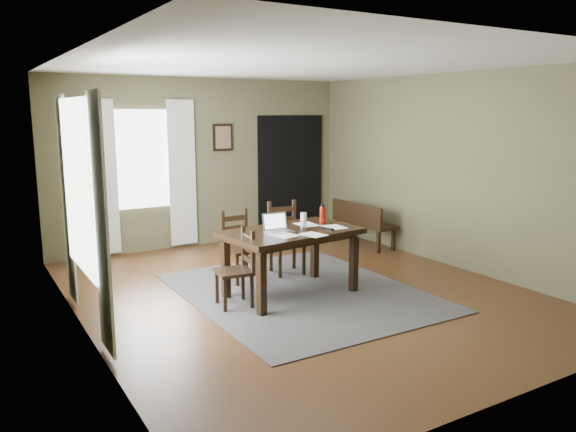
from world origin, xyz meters
TOP-DOWN VIEW (x-y plane):
  - ground at (0.00, 0.00)m, footprint 5.00×6.00m
  - room_shell at (0.00, 0.00)m, footprint 5.02×6.02m
  - rug at (0.00, 0.00)m, footprint 2.60×3.20m
  - dining_table at (-0.14, -0.01)m, footprint 1.67×1.12m
  - chair_end at (-0.86, -0.04)m, footprint 0.43×0.43m
  - chair_back_left at (-0.41, 0.83)m, footprint 0.42×0.42m
  - chair_back_right at (0.28, 0.83)m, footprint 0.48×0.48m
  - bench at (2.16, 1.56)m, footprint 0.40×1.26m
  - laptop at (-0.33, -0.00)m, footprint 0.32×0.25m
  - computer_mouse at (0.00, -0.05)m, footprint 0.07×0.10m
  - tv_remote at (0.23, -0.20)m, footprint 0.10×0.20m
  - drinking_glass at (0.10, 0.10)m, footprint 0.10×0.10m
  - water_bottle at (0.39, 0.11)m, footprint 0.07×0.07m
  - paper_a at (-0.37, -0.21)m, footprint 0.30×0.36m
  - paper_b at (0.39, -0.15)m, footprint 0.24×0.30m
  - paper_c at (0.18, 0.16)m, footprint 0.23×0.30m
  - paper_e at (-0.07, -0.37)m, footprint 0.27×0.32m
  - window_left at (-2.47, 0.20)m, footprint 0.01×1.30m
  - window_back at (-1.00, 2.97)m, footprint 1.00×0.01m
  - curtain_left_near at (-2.44, -0.62)m, footprint 0.03×0.48m
  - curtain_left_far at (-2.44, 1.02)m, footprint 0.03×0.48m
  - curtain_back_left at (-1.62, 2.94)m, footprint 0.44×0.03m
  - curtain_back_right at (-0.38, 2.94)m, footprint 0.44×0.03m
  - framed_picture at (0.35, 2.97)m, footprint 0.34×0.03m
  - doorway_back at (1.65, 2.97)m, footprint 1.30×0.03m

SIDE VIEW (x-z plane):
  - ground at x=0.00m, z-range -0.01..0.00m
  - rug at x=0.00m, z-range 0.00..0.01m
  - bench at x=2.16m, z-range 0.07..0.78m
  - chair_end at x=-0.86m, z-range -0.01..0.87m
  - chair_back_left at x=-0.41m, z-range -0.01..0.90m
  - chair_back_right at x=0.28m, z-range -0.01..0.96m
  - dining_table at x=-0.14m, z-range 0.31..1.09m
  - paper_e at x=-0.07m, z-range 0.80..0.80m
  - paper_b at x=0.39m, z-range 0.80..0.80m
  - paper_c at x=0.18m, z-range 0.80..0.80m
  - paper_a at x=-0.37m, z-range 0.80..0.80m
  - tv_remote at x=0.23m, z-range 0.80..0.82m
  - computer_mouse at x=0.00m, z-range 0.80..0.83m
  - laptop at x=-0.33m, z-range 0.75..0.96m
  - drinking_glass at x=0.10m, z-range 0.80..0.96m
  - water_bottle at x=0.39m, z-range 0.79..1.03m
  - doorway_back at x=1.65m, z-range 0.00..2.10m
  - curtain_left_near at x=-2.44m, z-range 0.05..2.35m
  - curtain_left_far at x=-2.44m, z-range 0.05..2.35m
  - curtain_back_left at x=-1.62m, z-range 0.05..2.35m
  - curtain_back_right at x=-0.38m, z-range 0.05..2.35m
  - window_left at x=-2.47m, z-range 0.60..2.30m
  - window_back at x=-1.00m, z-range 0.70..2.20m
  - framed_picture at x=0.35m, z-range 1.53..1.97m
  - room_shell at x=0.00m, z-range 0.45..3.16m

